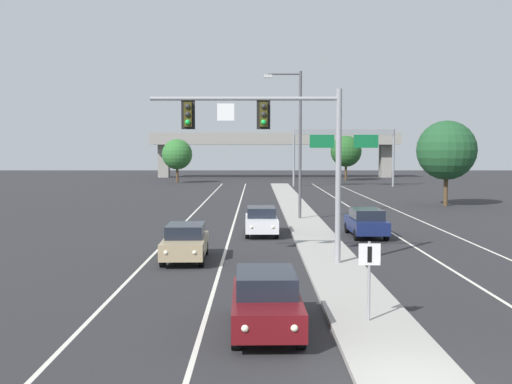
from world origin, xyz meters
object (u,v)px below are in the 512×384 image
at_px(overhead_signal_mast, 276,138).
at_px(car_oncoming_darkred, 265,300).
at_px(highway_sign_gantry, 343,139).
at_px(car_oncoming_tan, 184,242).
at_px(tree_far_right_c, 345,151).
at_px(tree_far_right_a, 446,150).
at_px(tree_far_left_c, 176,154).
at_px(median_sign_post, 368,269).
at_px(car_receding_navy, 365,222).
at_px(street_lamp_median, 296,136).
at_px(car_oncoming_white, 260,220).

bearing_deg(overhead_signal_mast, car_oncoming_darkred, -93.79).
bearing_deg(highway_sign_gantry, car_oncoming_tan, -105.17).
distance_m(tree_far_right_c, tree_far_right_a, 43.15).
bearing_deg(tree_far_left_c, median_sign_post, -78.65).
bearing_deg(tree_far_right_c, median_sign_post, -97.82).
distance_m(overhead_signal_mast, median_sign_post, 9.76).
bearing_deg(car_oncoming_darkred, highway_sign_gantry, 80.13).
bearing_deg(car_receding_navy, median_sign_post, -99.86).
bearing_deg(street_lamp_median, tree_far_left_c, 106.82).
relative_size(car_receding_navy, tree_far_right_a, 0.61).
bearing_deg(highway_sign_gantry, tree_far_right_a, -80.13).
bearing_deg(car_receding_navy, car_oncoming_tan, -141.76).
height_order(overhead_signal_mast, tree_far_right_a, overhead_signal_mast).
distance_m(car_oncoming_white, tree_far_right_a, 24.16).
height_order(street_lamp_median, tree_far_right_a, street_lamp_median).
relative_size(tree_far_left_c, tree_far_right_c, 0.91).
height_order(overhead_signal_mast, car_oncoming_tan, overhead_signal_mast).
height_order(street_lamp_median, tree_far_left_c, street_lamp_median).
bearing_deg(tree_far_left_c, car_oncoming_darkred, -80.89).
xyz_separation_m(street_lamp_median, tree_far_left_c, (-14.16, 46.84, -1.66)).
bearing_deg(car_oncoming_tan, street_lamp_median, 68.89).
bearing_deg(overhead_signal_mast, street_lamp_median, 83.46).
xyz_separation_m(car_oncoming_tan, tree_far_right_c, (17.07, 68.92, 3.73)).
bearing_deg(highway_sign_gantry, car_receding_navy, -96.53).
bearing_deg(tree_far_left_c, tree_far_right_c, 15.09).
xyz_separation_m(car_oncoming_white, tree_far_left_c, (-11.67, 53.96, 3.31)).
bearing_deg(overhead_signal_mast, tree_far_right_c, 79.46).
xyz_separation_m(car_oncoming_darkred, car_oncoming_white, (0.03, 18.65, 0.00)).
distance_m(street_lamp_median, tree_far_right_a, 17.17).
height_order(tree_far_left_c, tree_far_right_a, tree_far_right_a).
bearing_deg(tree_far_right_c, car_oncoming_tan, -103.91).
distance_m(median_sign_post, car_oncoming_darkred, 2.98).
bearing_deg(car_oncoming_white, highway_sign_gantry, 76.25).
xyz_separation_m(overhead_signal_mast, median_sign_post, (2.24, -8.72, -3.77)).
xyz_separation_m(median_sign_post, car_receding_navy, (3.02, 17.37, -0.77)).
distance_m(car_oncoming_darkred, tree_far_right_c, 80.70).
xyz_separation_m(overhead_signal_mast, tree_far_right_c, (13.08, 70.29, -0.81)).
relative_size(median_sign_post, tree_far_right_a, 0.30).
bearing_deg(street_lamp_median, tree_far_right_c, 78.23).
xyz_separation_m(overhead_signal_mast, car_oncoming_tan, (-3.98, 1.37, -4.54)).
distance_m(car_oncoming_tan, tree_far_right_c, 71.10).
height_order(tree_far_left_c, tree_far_right_c, tree_far_right_c).
height_order(highway_sign_gantry, tree_far_right_a, highway_sign_gantry).
bearing_deg(car_receding_navy, tree_far_right_a, 61.37).
height_order(street_lamp_median, car_oncoming_darkred, street_lamp_median).
bearing_deg(street_lamp_median, overhead_signal_mast, -96.54).
distance_m(car_oncoming_tan, tree_far_right_a, 32.54).
bearing_deg(median_sign_post, car_oncoming_tan, 121.66).
height_order(car_oncoming_tan, car_oncoming_white, same).
distance_m(car_oncoming_tan, highway_sign_gantry, 55.80).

